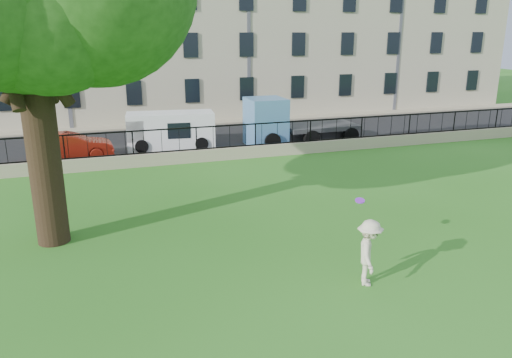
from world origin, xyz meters
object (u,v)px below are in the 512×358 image
object	(u,v)px
white_van	(171,130)
blue_truck	(301,120)
frisbee	(360,201)
red_sedan	(71,146)
man	(369,253)

from	to	relation	value
white_van	blue_truck	world-z (taller)	blue_truck
frisbee	blue_truck	bearing A→B (deg)	72.93
frisbee	red_sedan	world-z (taller)	frisbee
white_van	frisbee	bearing A→B (deg)	-72.60
red_sedan	blue_truck	size ratio (longest dim) A/B	0.64
man	red_sedan	bearing A→B (deg)	51.76
blue_truck	red_sedan	bearing A→B (deg)	179.46
frisbee	white_van	size ratio (longest dim) A/B	0.06
man	blue_truck	bearing A→B (deg)	9.27
red_sedan	blue_truck	xyz separation A→B (m)	(12.32, 0.00, 0.65)
red_sedan	white_van	world-z (taller)	white_van
white_van	blue_truck	distance (m)	7.28
man	white_van	world-z (taller)	white_van
frisbee	man	bearing A→B (deg)	-109.42
man	blue_truck	distance (m)	16.51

